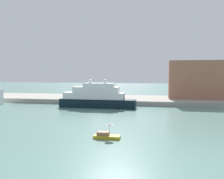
{
  "coord_description": "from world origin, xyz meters",
  "views": [
    {
      "loc": [
        17.3,
        -64.83,
        10.94
      ],
      "look_at": [
        3.01,
        6.0,
        6.1
      ],
      "focal_mm": 39.12,
      "sensor_mm": 36.0,
      "label": 1
    }
  ],
  "objects_px": {
    "parked_car": "(79,97)",
    "person_figure": "(91,97)",
    "large_yacht": "(96,98)",
    "harbor_building": "(196,80)",
    "small_motorboat": "(106,134)",
    "mooring_bollard": "(117,99)"
  },
  "relations": [
    {
      "from": "large_yacht",
      "to": "person_figure",
      "type": "distance_m",
      "value": 9.29
    },
    {
      "from": "large_yacht",
      "to": "person_figure",
      "type": "bearing_deg",
      "value": 116.41
    },
    {
      "from": "large_yacht",
      "to": "harbor_building",
      "type": "xyz_separation_m",
      "value": [
        32.94,
        20.15,
        5.41
      ]
    },
    {
      "from": "large_yacht",
      "to": "parked_car",
      "type": "relative_size",
      "value": 6.13
    },
    {
      "from": "small_motorboat",
      "to": "person_figure",
      "type": "height_order",
      "value": "person_figure"
    },
    {
      "from": "parked_car",
      "to": "person_figure",
      "type": "height_order",
      "value": "person_figure"
    },
    {
      "from": "large_yacht",
      "to": "small_motorboat",
      "type": "height_order",
      "value": "large_yacht"
    },
    {
      "from": "parked_car",
      "to": "person_figure",
      "type": "xyz_separation_m",
      "value": [
        5.19,
        -1.28,
        0.1
      ]
    },
    {
      "from": "harbor_building",
      "to": "parked_car",
      "type": "relative_size",
      "value": 5.03
    },
    {
      "from": "mooring_bollard",
      "to": "small_motorboat",
      "type": "bearing_deg",
      "value": -82.18
    },
    {
      "from": "large_yacht",
      "to": "person_figure",
      "type": "relative_size",
      "value": 15.56
    },
    {
      "from": "large_yacht",
      "to": "parked_car",
      "type": "height_order",
      "value": "large_yacht"
    },
    {
      "from": "person_figure",
      "to": "parked_car",
      "type": "bearing_deg",
      "value": 166.11
    },
    {
      "from": "person_figure",
      "to": "large_yacht",
      "type": "bearing_deg",
      "value": -63.59
    },
    {
      "from": "large_yacht",
      "to": "small_motorboat",
      "type": "xyz_separation_m",
      "value": [
        11.27,
        -35.44,
        -2.37
      ]
    },
    {
      "from": "harbor_building",
      "to": "parked_car",
      "type": "distance_m",
      "value": 44.01
    },
    {
      "from": "parked_car",
      "to": "person_figure",
      "type": "relative_size",
      "value": 2.54
    },
    {
      "from": "large_yacht",
      "to": "person_figure",
      "type": "height_order",
      "value": "large_yacht"
    },
    {
      "from": "large_yacht",
      "to": "harbor_building",
      "type": "height_order",
      "value": "harbor_building"
    },
    {
      "from": "harbor_building",
      "to": "person_figure",
      "type": "relative_size",
      "value": 12.78
    },
    {
      "from": "small_motorboat",
      "to": "person_figure",
      "type": "xyz_separation_m",
      "value": [
        -15.38,
        43.73,
        1.54
      ]
    },
    {
      "from": "small_motorboat",
      "to": "person_figure",
      "type": "distance_m",
      "value": 46.38
    }
  ]
}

